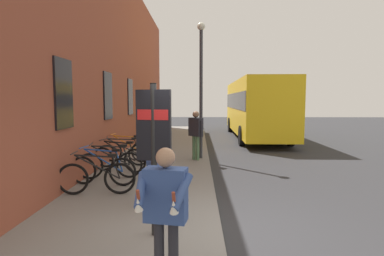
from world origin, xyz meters
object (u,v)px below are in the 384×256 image
(bicycle_leaning_wall, at_px, (97,178))
(pedestrian_near_bus, at_px, (155,161))
(pedestrian_crossing_street, at_px, (196,130))
(bicycle_far_end, at_px, (127,151))
(bicycle_beside_lamp, at_px, (103,170))
(tourist_with_hotdogs, at_px, (165,204))
(bicycle_by_door, at_px, (123,154))
(street_lamp, at_px, (201,78))
(transit_info_sign, at_px, (154,135))
(bicycle_under_window, at_px, (110,164))
(city_bus, at_px, (255,106))
(bicycle_end_of_row, at_px, (119,159))

(bicycle_leaning_wall, distance_m, pedestrian_near_bus, 1.74)
(pedestrian_crossing_street, bearing_deg, pedestrian_near_bus, 171.10)
(bicycle_far_end, bearing_deg, bicycle_beside_lamp, -178.52)
(pedestrian_near_bus, relative_size, tourist_with_hotdogs, 0.95)
(bicycle_by_door, xyz_separation_m, street_lamp, (1.51, -2.52, 2.53))
(pedestrian_near_bus, bearing_deg, bicycle_leaning_wall, 60.34)
(street_lamp, bearing_deg, pedestrian_crossing_street, 152.92)
(transit_info_sign, distance_m, pedestrian_near_bus, 1.44)
(bicycle_leaning_wall, xyz_separation_m, bicycle_far_end, (3.74, 0.17, 0.00))
(bicycle_under_window, distance_m, bicycle_far_end, 2.30)
(bicycle_leaning_wall, height_order, city_bus, city_bus)
(bicycle_under_window, bearing_deg, pedestrian_crossing_street, -40.44)
(bicycle_far_end, relative_size, street_lamp, 0.36)
(bicycle_leaning_wall, bearing_deg, bicycle_end_of_row, 1.58)
(bicycle_by_door, distance_m, transit_info_sign, 5.51)
(bicycle_by_door, distance_m, pedestrian_crossing_street, 2.68)
(bicycle_beside_lamp, relative_size, bicycle_under_window, 1.01)
(pedestrian_near_bus, bearing_deg, bicycle_far_end, 19.46)
(bicycle_beside_lamp, bearing_deg, bicycle_leaning_wall, -172.78)
(bicycle_by_door, relative_size, city_bus, 0.16)
(bicycle_under_window, relative_size, pedestrian_near_bus, 1.14)
(pedestrian_crossing_street, height_order, street_lamp, street_lamp)
(bicycle_beside_lamp, xyz_separation_m, bicycle_by_door, (2.23, 0.02, -0.00))
(tourist_with_hotdogs, relative_size, street_lamp, 0.33)
(transit_info_sign, distance_m, tourist_with_hotdogs, 1.60)
(street_lamp, bearing_deg, bicycle_end_of_row, 132.81)
(transit_info_sign, xyz_separation_m, city_bus, (13.86, -4.09, 0.20))
(bicycle_beside_lamp, distance_m, bicycle_far_end, 2.97)
(bicycle_end_of_row, xyz_separation_m, pedestrian_crossing_street, (1.92, -2.27, 0.68))
(bicycle_under_window, xyz_separation_m, street_lamp, (3.08, -2.50, 2.53))
(bicycle_beside_lamp, relative_size, bicycle_end_of_row, 1.02)
(city_bus, bearing_deg, bicycle_under_window, 150.71)
(bicycle_leaning_wall, distance_m, tourist_with_hotdogs, 4.07)
(pedestrian_near_bus, bearing_deg, city_bus, -18.71)
(bicycle_far_end, xyz_separation_m, pedestrian_crossing_street, (0.41, -2.39, 0.68))
(bicycle_by_door, xyz_separation_m, pedestrian_crossing_street, (1.15, -2.33, 0.68))
(tourist_with_hotdogs, height_order, street_lamp, street_lamp)
(transit_info_sign, bearing_deg, bicycle_under_window, 25.89)
(transit_info_sign, xyz_separation_m, pedestrian_near_bus, (1.27, 0.17, -0.66))
(bicycle_beside_lamp, height_order, city_bus, city_bus)
(city_bus, relative_size, pedestrian_near_bus, 6.82)
(city_bus, distance_m, pedestrian_crossing_street, 8.41)
(bicycle_end_of_row, distance_m, tourist_with_hotdogs, 6.13)
(bicycle_end_of_row, relative_size, tourist_with_hotdogs, 1.07)
(bicycle_beside_lamp, relative_size, transit_info_sign, 0.73)
(bicycle_leaning_wall, bearing_deg, pedestrian_crossing_street, -28.07)
(bicycle_beside_lamp, distance_m, pedestrian_near_bus, 2.27)
(bicycle_beside_lamp, xyz_separation_m, bicycle_far_end, (2.97, 0.08, -0.00))
(bicycle_by_door, bearing_deg, bicycle_beside_lamp, -179.45)
(bicycle_leaning_wall, xyz_separation_m, bicycle_under_window, (1.43, 0.10, 0.00))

